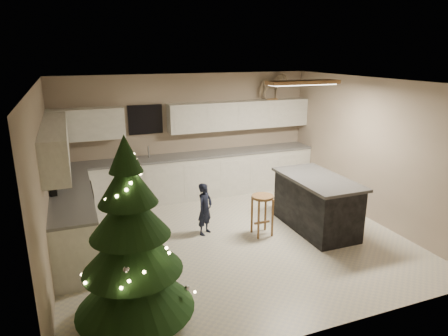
{
  "coord_description": "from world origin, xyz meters",
  "views": [
    {
      "loc": [
        -2.34,
        -5.65,
        3.04
      ],
      "look_at": [
        0.0,
        0.35,
        1.15
      ],
      "focal_mm": 32.0,
      "sensor_mm": 36.0,
      "label": 1
    }
  ],
  "objects_px": {
    "island": "(316,203)",
    "toddler": "(205,209)",
    "bar_stool": "(262,205)",
    "christmas_tree": "(132,252)",
    "rocking_horse": "(273,86)"
  },
  "relations": [
    {
      "from": "christmas_tree",
      "to": "rocking_horse",
      "type": "height_order",
      "value": "rocking_horse"
    },
    {
      "from": "rocking_horse",
      "to": "christmas_tree",
      "type": "bearing_deg",
      "value": 122.52
    },
    {
      "from": "rocking_horse",
      "to": "island",
      "type": "bearing_deg",
      "value": 157.64
    },
    {
      "from": "island",
      "to": "bar_stool",
      "type": "xyz_separation_m",
      "value": [
        -0.99,
        0.13,
        0.05
      ]
    },
    {
      "from": "christmas_tree",
      "to": "rocking_horse",
      "type": "bearing_deg",
      "value": 46.12
    },
    {
      "from": "toddler",
      "to": "rocking_horse",
      "type": "distance_m",
      "value": 3.52
    },
    {
      "from": "island",
      "to": "toddler",
      "type": "bearing_deg",
      "value": 164.82
    },
    {
      "from": "island",
      "to": "bar_stool",
      "type": "relative_size",
      "value": 2.4
    },
    {
      "from": "toddler",
      "to": "rocking_horse",
      "type": "xyz_separation_m",
      "value": [
        2.27,
        1.96,
        1.84
      ]
    },
    {
      "from": "island",
      "to": "toddler",
      "type": "height_order",
      "value": "island"
    },
    {
      "from": "bar_stool",
      "to": "island",
      "type": "bearing_deg",
      "value": -7.63
    },
    {
      "from": "bar_stool",
      "to": "toddler",
      "type": "distance_m",
      "value": 0.98
    },
    {
      "from": "christmas_tree",
      "to": "rocking_horse",
      "type": "relative_size",
      "value": 3.18
    },
    {
      "from": "island",
      "to": "christmas_tree",
      "type": "xyz_separation_m",
      "value": [
        -3.39,
        -1.45,
        0.44
      ]
    },
    {
      "from": "toddler",
      "to": "christmas_tree",
      "type": "bearing_deg",
      "value": -164.73
    }
  ]
}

